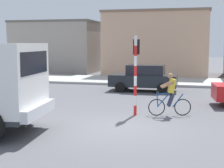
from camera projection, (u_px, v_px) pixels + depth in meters
ground_plane at (119, 128)px, 11.64m from camera, size 120.00×120.00×0.00m
sidewalk_far at (160, 81)px, 24.96m from camera, size 80.00×5.00×0.16m
cyclist at (170, 94)px, 13.49m from camera, size 1.68×0.62×1.72m
traffic_light_pole at (136, 64)px, 13.50m from camera, size 0.24×0.43×3.20m
car_white_mid at (144, 78)px, 20.39m from camera, size 4.01×1.90×1.60m
building_corner_left at (57, 47)px, 34.07m from camera, size 8.25×5.30×5.05m
building_mid_block at (158, 44)px, 30.51m from camera, size 8.96×6.90×5.63m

